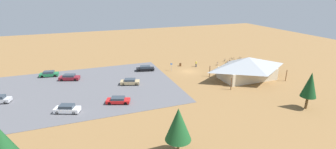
% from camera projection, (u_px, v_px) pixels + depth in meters
% --- Properties ---
extents(ground, '(160.00, 160.00, 0.00)m').
position_uv_depth(ground, '(189.00, 72.00, 66.41)').
color(ground, olive).
rests_on(ground, ground).
extents(parking_lot_asphalt, '(40.65, 30.28, 0.05)m').
position_uv_depth(parking_lot_asphalt, '(83.00, 89.00, 54.81)').
color(parking_lot_asphalt, '#56565B').
rests_on(parking_lot_asphalt, ground).
extents(bike_pavilion, '(15.89, 9.77, 5.48)m').
position_uv_depth(bike_pavilion, '(248.00, 67.00, 60.08)').
color(bike_pavilion, beige).
rests_on(bike_pavilion, ground).
extents(trash_bin, '(0.60, 0.60, 0.90)m').
position_uv_depth(trash_bin, '(180.00, 65.00, 71.08)').
color(trash_bin, brown).
rests_on(trash_bin, ground).
extents(lot_sign, '(0.56, 0.08, 2.20)m').
position_uv_depth(lot_sign, '(171.00, 66.00, 66.67)').
color(lot_sign, '#99999E').
rests_on(lot_sign, ground).
extents(pine_east, '(3.72, 3.72, 7.07)m').
position_uv_depth(pine_east, '(1.00, 144.00, 26.96)').
color(pine_east, brown).
rests_on(pine_east, ground).
extents(pine_midwest, '(2.73, 2.73, 7.00)m').
position_uv_depth(pine_midwest, '(310.00, 85.00, 44.25)').
color(pine_midwest, brown).
rests_on(pine_midwest, ground).
extents(pine_far_west, '(3.46, 3.46, 6.74)m').
position_uv_depth(pine_far_west, '(178.00, 124.00, 31.60)').
color(pine_far_west, brown).
rests_on(pine_far_west, ground).
extents(bicycle_silver_lone_east, '(0.50, 1.79, 0.88)m').
position_uv_depth(bicycle_silver_lone_east, '(227.00, 66.00, 69.75)').
color(bicycle_silver_lone_east, black).
rests_on(bicycle_silver_lone_east, ground).
extents(bicycle_blue_yard_front, '(1.01, 1.44, 0.80)m').
position_uv_depth(bicycle_blue_yard_front, '(217.00, 64.00, 72.02)').
color(bicycle_blue_yard_front, black).
rests_on(bicycle_blue_yard_front, ground).
extents(bicycle_black_back_row, '(1.66, 0.62, 0.84)m').
position_uv_depth(bicycle_black_back_row, '(232.00, 59.00, 77.24)').
color(bicycle_black_back_row, black).
rests_on(bicycle_black_back_row, ground).
extents(bicycle_purple_near_porch, '(0.48, 1.63, 0.79)m').
position_uv_depth(bicycle_purple_near_porch, '(222.00, 68.00, 67.97)').
color(bicycle_purple_near_porch, black).
rests_on(bicycle_purple_near_porch, ground).
extents(bicycle_yellow_yard_left, '(1.61, 0.74, 0.85)m').
position_uv_depth(bicycle_yellow_yard_left, '(233.00, 61.00, 74.57)').
color(bicycle_yellow_yard_left, black).
rests_on(bicycle_yellow_yard_left, ground).
extents(bicycle_white_yard_center, '(1.27, 1.20, 0.80)m').
position_uv_depth(bicycle_white_yard_center, '(225.00, 60.00, 75.69)').
color(bicycle_white_yard_center, black).
rests_on(bicycle_white_yard_center, ground).
extents(bicycle_orange_mid_cluster, '(0.75, 1.61, 0.78)m').
position_uv_depth(bicycle_orange_mid_cluster, '(236.00, 66.00, 69.83)').
color(bicycle_orange_mid_cluster, black).
rests_on(bicycle_orange_mid_cluster, ground).
extents(bicycle_green_yard_right, '(1.65, 0.81, 0.85)m').
position_uv_depth(bicycle_green_yard_right, '(227.00, 63.00, 72.53)').
color(bicycle_green_yard_right, black).
rests_on(bicycle_green_yard_right, ground).
extents(bicycle_red_lone_west, '(0.48, 1.60, 0.79)m').
position_uv_depth(bicycle_red_lone_west, '(244.00, 63.00, 72.61)').
color(bicycle_red_lone_west, black).
rests_on(bicycle_red_lone_west, ground).
extents(bicycle_teal_trailside, '(0.99, 1.52, 0.90)m').
position_uv_depth(bicycle_teal_trailside, '(238.00, 60.00, 75.72)').
color(bicycle_teal_trailside, black).
rests_on(bicycle_teal_trailside, ground).
extents(bicycle_silver_edge_south, '(0.52, 1.76, 0.85)m').
position_uv_depth(bicycle_silver_edge_south, '(240.00, 58.00, 77.78)').
color(bicycle_silver_edge_south, black).
rests_on(bicycle_silver_edge_south, ground).
extents(bicycle_blue_front_row, '(1.75, 0.53, 0.86)m').
position_uv_depth(bicycle_blue_front_row, '(228.00, 62.00, 73.94)').
color(bicycle_blue_front_row, black).
rests_on(bicycle_blue_front_row, ground).
extents(car_maroon_end_stall, '(5.02, 3.26, 1.43)m').
position_uv_depth(car_maroon_end_stall, '(69.00, 77.00, 59.78)').
color(car_maroon_end_stall, maroon).
rests_on(car_maroon_end_stall, parking_lot_asphalt).
extents(car_white_back_corner, '(4.73, 3.30, 1.49)m').
position_uv_depth(car_white_back_corner, '(67.00, 109.00, 43.89)').
color(car_white_back_corner, white).
rests_on(car_white_back_corner, parking_lot_asphalt).
extents(car_red_mid_lot, '(4.84, 3.32, 1.25)m').
position_uv_depth(car_red_mid_lot, '(118.00, 100.00, 47.56)').
color(car_red_mid_lot, red).
rests_on(car_red_mid_lot, parking_lot_asphalt).
extents(car_tan_near_entry, '(4.68, 3.14, 1.36)m').
position_uv_depth(car_tan_near_entry, '(130.00, 82.00, 57.00)').
color(car_tan_near_entry, tan).
rests_on(car_tan_near_entry, parking_lot_asphalt).
extents(car_green_inner_stall, '(4.58, 2.43, 1.39)m').
position_uv_depth(car_green_inner_stall, '(49.00, 74.00, 62.32)').
color(car_green_inner_stall, '#1E6B3D').
rests_on(car_green_inner_stall, parking_lot_asphalt).
extents(car_black_front_row, '(5.08, 2.82, 1.37)m').
position_uv_depth(car_black_front_row, '(145.00, 68.00, 66.78)').
color(car_black_front_row, black).
rests_on(car_black_front_row, parking_lot_asphalt).
extents(visitor_by_pavilion, '(0.38, 0.36, 1.75)m').
position_uv_depth(visitor_by_pavilion, '(236.00, 63.00, 71.20)').
color(visitor_by_pavilion, '#2D3347').
rests_on(visitor_by_pavilion, ground).
extents(visitor_at_bikes, '(0.36, 0.36, 1.79)m').
position_uv_depth(visitor_at_bikes, '(196.00, 64.00, 70.22)').
color(visitor_at_bikes, '#2D3347').
rests_on(visitor_at_bikes, ground).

